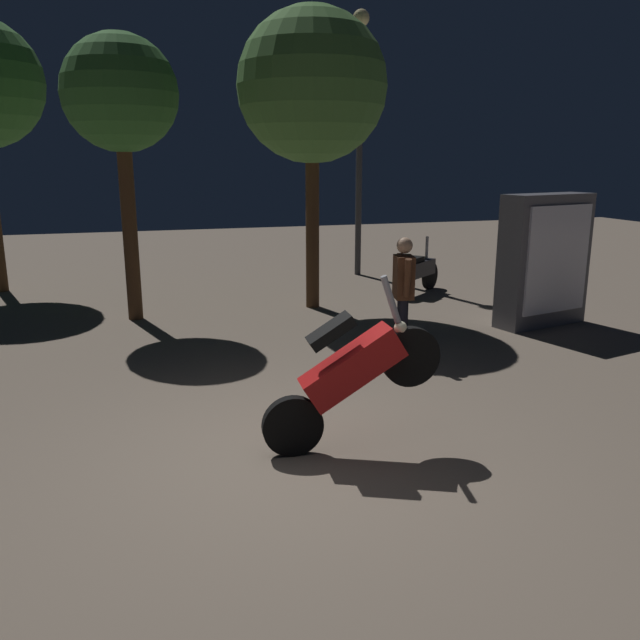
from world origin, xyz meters
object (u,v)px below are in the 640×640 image
(motorcycle_black_parked_left, at_px, (418,272))
(person_rider_beside, at_px, (403,286))
(kiosk_billboard, at_px, (545,260))
(motorcycle_red_foreground, at_px, (352,373))
(streetlamp_near, at_px, (360,115))

(motorcycle_black_parked_left, bearing_deg, person_rider_beside, -157.03)
(person_rider_beside, distance_m, kiosk_billboard, 2.93)
(motorcycle_red_foreground, relative_size, person_rider_beside, 1.03)
(motorcycle_black_parked_left, height_order, kiosk_billboard, kiosk_billboard)
(person_rider_beside, xyz_separation_m, streetlamp_near, (1.59, 6.11, 2.62))
(motorcycle_red_foreground, height_order, person_rider_beside, motorcycle_red_foreground)
(motorcycle_black_parked_left, xyz_separation_m, kiosk_billboard, (0.83, -2.85, 0.61))
(motorcycle_red_foreground, bearing_deg, motorcycle_black_parked_left, 64.16)
(streetlamp_near, xyz_separation_m, kiosk_billboard, (1.23, -5.28, -2.52))
(motorcycle_red_foreground, bearing_deg, kiosk_billboard, 42.11)
(motorcycle_red_foreground, relative_size, kiosk_billboard, 0.79)
(kiosk_billboard, bearing_deg, streetlamp_near, -90.11)
(person_rider_beside, height_order, streetlamp_near, streetlamp_near)
(motorcycle_black_parked_left, height_order, person_rider_beside, person_rider_beside)
(motorcycle_black_parked_left, relative_size, kiosk_billboard, 0.65)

